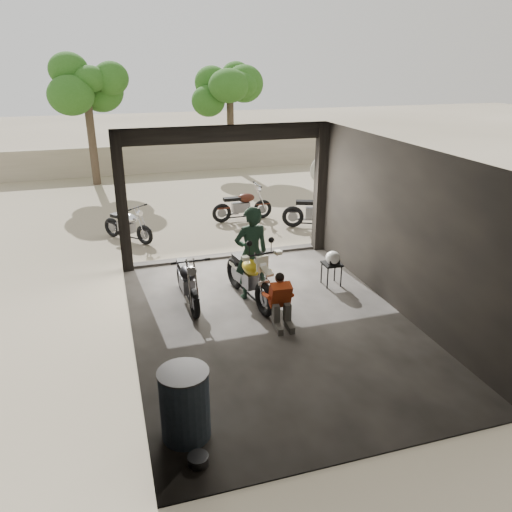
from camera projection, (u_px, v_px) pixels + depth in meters
ground at (272, 324)px, 9.23m from camera, size 80.00×80.00×0.00m
garage at (263, 250)px, 9.25m from camera, size 7.00×7.13×3.20m
boundary_wall at (168, 158)px, 21.46m from camera, size 18.00×0.30×1.20m
tree_left at (84, 76)px, 18.06m from camera, size 2.20×2.20×5.60m
tree_right at (230, 85)px, 21.13m from camera, size 2.20×2.20×5.00m
main_bike at (249, 273)px, 9.92m from camera, size 1.04×1.95×1.23m
left_bike at (187, 277)px, 9.85m from camera, size 0.72×1.66×1.11m
outside_bike_a at (127, 222)px, 13.30m from camera, size 1.47×1.54×1.02m
outside_bike_b at (242, 203)px, 14.96m from camera, size 1.65×0.73×1.10m
outside_bike_c at (318, 208)px, 14.28m from camera, size 1.90×1.34×1.19m
rider at (251, 253)px, 9.93m from camera, size 0.75×0.53×1.94m
mechanic at (282, 303)px, 8.96m from camera, size 0.54×0.71×0.98m
stool at (332, 266)px, 10.65m from camera, size 0.38×0.38×0.52m
helmet at (333, 258)px, 10.52m from camera, size 0.33×0.34×0.29m
oil_drum at (185, 405)px, 6.32m from camera, size 0.82×0.82×0.98m
sign_post at (323, 184)px, 12.94m from camera, size 0.77×0.08×2.31m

